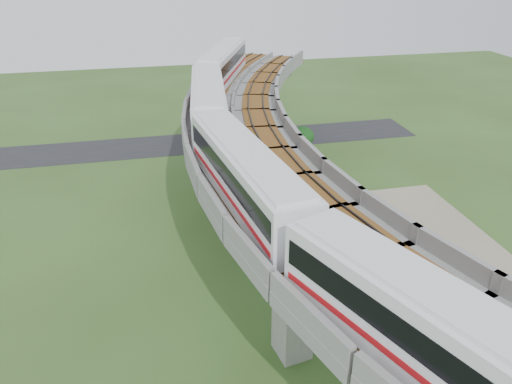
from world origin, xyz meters
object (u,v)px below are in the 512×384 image
(metro_train, at_px, (254,133))
(car_red, at_px, (402,233))
(car_white, at_px, (446,318))
(car_dark, at_px, (392,245))

(metro_train, bearing_deg, car_red, 9.79)
(car_white, bearing_deg, car_red, 34.97)
(car_white, xyz_separation_m, car_red, (2.56, 11.47, -0.08))
(car_white, distance_m, car_red, 11.75)
(car_white, distance_m, car_dark, 9.75)
(metro_train, relative_size, car_white, 15.85)
(car_white, height_order, car_red, car_white)
(metro_train, height_order, car_white, metro_train)
(metro_train, xyz_separation_m, car_dark, (12.58, 0.76, -11.64))
(car_white, relative_size, car_dark, 0.89)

